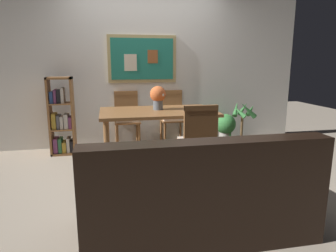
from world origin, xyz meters
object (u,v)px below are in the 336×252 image
Objects in this scene: potted_palm at (242,128)px; dining_table at (158,117)px; dining_chair_far_left at (127,115)px; bookshelf at (62,121)px; tv_remote at (199,110)px; dining_chair_near_right at (198,136)px; dining_chair_far_right at (172,113)px; leather_couch at (197,197)px; flower_vase at (158,96)px; potted_ivy at (226,127)px.

dining_table is at bearing -167.42° from potted_palm.
bookshelf reaches higher than dining_chair_far_left.
potted_palm reaches higher than tv_remote.
dining_table is 1.70× the size of dining_chair_near_right.
dining_table is at bearing 165.34° from tv_remote.
bookshelf reaches higher than dining_chair_near_right.
dining_chair_far_right is 1.74m from bookshelf.
leather_couch is 2.26× the size of potted_palm.
flower_vase is at bearing -22.55° from bookshelf.
dining_table is at bearing -66.10° from dining_chair_far_left.
flower_vase is (-1.27, -0.63, 0.62)m from potted_ivy.
tv_remote is at bearing -14.66° from dining_table.
dining_chair_far_left is at bearing 175.64° from potted_ivy.
bookshelf reaches higher than flower_vase.
leather_couch is 2.85m from bookshelf.
potted_ivy is (2.64, 0.06, -0.21)m from bookshelf.
potted_ivy is 1.21m from tv_remote.
bookshelf reaches higher than dining_table.
bookshelf is at bearing 157.52° from tv_remote.
dining_chair_near_right is 0.79× the size of bookshelf.
dining_chair_near_right is at bearing -67.46° from dining_table.
dining_chair_far_right is at bearing 65.21° from dining_table.
leather_couch is at bearing -89.71° from dining_table.
dining_table is at bearing -151.42° from potted_ivy.
dining_chair_far_left is 0.79× the size of bookshelf.
leather_couch is 5.51× the size of flower_vase.
dining_chair_near_right is at bearing -70.29° from flower_vase.
tv_remote is at bearing 72.59° from dining_chair_near_right.
leather_couch is at bearing -107.06° from dining_chair_near_right.
bookshelf is at bearing 157.45° from flower_vase.
dining_table is 9.68× the size of tv_remote.
dining_chair_far_left is at bearing -179.91° from dining_chair_far_right.
dining_chair_far_left is at bearing 113.90° from dining_table.
flower_vase reaches higher than dining_chair_near_right.
dining_table is at bearing 90.29° from leather_couch.
bookshelf is at bearing -178.65° from potted_ivy.
dining_chair_far_right is 0.95m from potted_ivy.
dining_table is at bearing -114.79° from dining_chair_far_right.
potted_palm is 2.44× the size of flower_vase.
dining_chair_far_left is at bearing 133.11° from tv_remote.
flower_vase reaches higher than dining_chair_far_right.
dining_chair_far_right is 1.14× the size of potted_palm.
potted_ivy is (0.91, -0.13, -0.24)m from dining_chair_far_right.
tv_remote is (0.91, -0.97, 0.20)m from dining_chair_far_left.
leather_couch is at bearing -122.82° from potted_palm.
leather_couch is at bearing -90.31° from flower_vase.
bookshelf is 3.54× the size of flower_vase.
leather_couch is 1.85m from tv_remote.
dining_chair_near_right reaches higher than potted_palm.
tv_remote reaches higher than potted_ivy.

